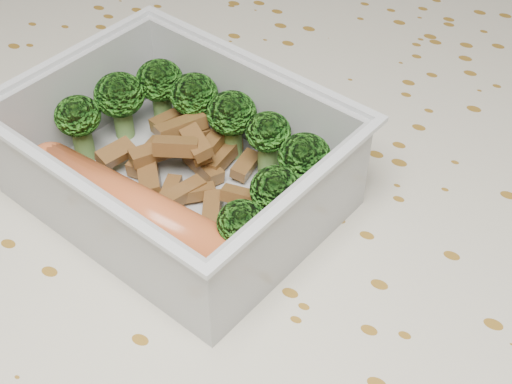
% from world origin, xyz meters
% --- Properties ---
extents(dining_table, '(1.40, 0.90, 0.75)m').
position_xyz_m(dining_table, '(0.00, 0.00, 0.67)').
color(dining_table, brown).
rests_on(dining_table, ground).
extents(tablecloth, '(1.46, 0.96, 0.19)m').
position_xyz_m(tablecloth, '(0.00, 0.00, 0.72)').
color(tablecloth, beige).
rests_on(tablecloth, dining_table).
extents(lunch_container, '(0.20, 0.17, 0.06)m').
position_xyz_m(lunch_container, '(-0.04, -0.00, 0.78)').
color(lunch_container, silver).
rests_on(lunch_container, tablecloth).
extents(broccoli_florets, '(0.16, 0.11, 0.04)m').
position_xyz_m(broccoli_florets, '(-0.04, 0.02, 0.79)').
color(broccoli_florets, '#608C3F').
rests_on(broccoli_florets, lunch_container).
extents(meat_pile, '(0.11, 0.07, 0.03)m').
position_xyz_m(meat_pile, '(-0.05, 0.01, 0.77)').
color(meat_pile, brown).
rests_on(meat_pile, lunch_container).
extents(sausage, '(0.15, 0.04, 0.03)m').
position_xyz_m(sausage, '(-0.05, -0.04, 0.78)').
color(sausage, '#D05D2E').
rests_on(sausage, lunch_container).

